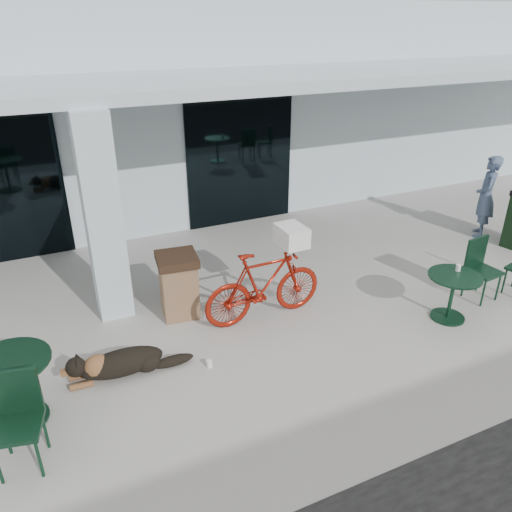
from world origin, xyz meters
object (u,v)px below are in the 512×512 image
dog (122,361)px  person (486,197)px  cafe_chair_far_a (484,271)px  bicycle (264,285)px  cafe_table_near (16,391)px  cafe_chair_near (17,426)px  trash_receptacle (179,285)px  cafe_table_far (451,297)px

dog → person: bearing=13.0°
dog → cafe_chair_far_a: (5.73, -0.50, 0.30)m
bicycle → person: (5.54, 0.99, 0.28)m
cafe_table_near → cafe_chair_near: 0.72m
bicycle → trash_receptacle: bicycle is taller
person → trash_receptacle: bearing=-43.2°
dog → trash_receptacle: bearing=47.3°
cafe_chair_near → person: (8.99, 2.48, 0.32)m
cafe_chair_near → person: bearing=27.8°
bicycle → cafe_table_far: (2.58, -1.20, -0.20)m
cafe_table_far → person: person is taller
cafe_chair_near → cafe_table_far: (6.04, 0.29, -0.16)m
cafe_chair_near → trash_receptacle: (2.32, 2.14, -0.02)m
dog → cafe_table_near: cafe_table_near is taller
person → cafe_table_near: bearing=-35.0°
cafe_chair_near → person: 9.33m
cafe_chair_near → cafe_table_far: size_ratio=1.33×
cafe_table_near → cafe_table_far: (6.05, -0.42, -0.05)m
person → trash_receptacle: size_ratio=1.68×
bicycle → cafe_chair_far_a: bearing=-106.7°
cafe_table_far → person: size_ratio=0.46×
dog → cafe_chair_near: cafe_chair_near is taller
cafe_chair_near → dog: bearing=52.8°
cafe_table_near → trash_receptacle: size_ratio=0.89×
cafe_table_near → cafe_chair_near: size_ratio=0.85×
cafe_chair_near → person: person is taller
bicycle → dog: size_ratio=1.56×
cafe_table_near → cafe_table_far: bearing=-4.0°
person → cafe_chair_near: bearing=-30.7°
dog → cafe_table_near: bearing=-162.6°
bicycle → trash_receptacle: bearing=58.8°
cafe_table_far → person: 3.71m
cafe_table_near → trash_receptacle: 2.74m
bicycle → trash_receptacle: 1.31m
cafe_table_near → person: (9.00, 1.77, 0.43)m
bicycle → cafe_table_far: bicycle is taller
cafe_table_near → cafe_chair_near: (0.01, -0.71, 0.11)m
dog → cafe_table_far: size_ratio=1.55×
cafe_chair_near → trash_receptacle: cafe_chair_near is taller
dog → cafe_table_far: bearing=-6.3°
cafe_chair_near → trash_receptacle: 3.16m
cafe_table_near → cafe_chair_near: cafe_chair_near is taller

